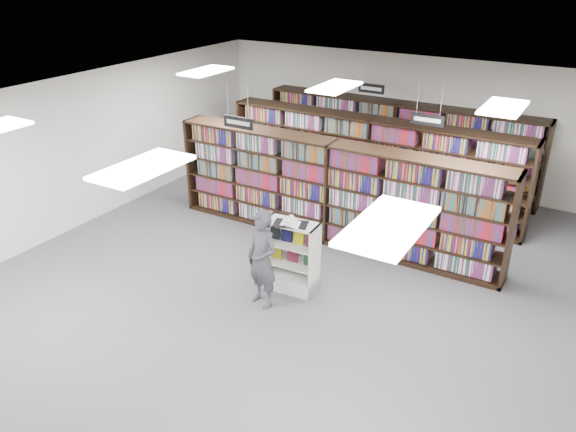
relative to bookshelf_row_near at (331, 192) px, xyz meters
The scene contains 18 objects.
floor 2.26m from the bookshelf_row_near, 90.00° to the right, with size 12.00×12.00×0.00m, color #55555A.
ceiling 2.94m from the bookshelf_row_near, 90.00° to the right, with size 10.00×12.00×0.10m, color silver.
wall_back 4.04m from the bookshelf_row_near, 90.00° to the left, with size 10.00×0.10×3.20m, color silver.
wall_left 5.41m from the bookshelf_row_near, 158.20° to the right, with size 0.10×12.00×3.20m, color silver.
bookshelf_row_near is the anchor object (origin of this frame).
bookshelf_row_mid 2.00m from the bookshelf_row_near, 90.00° to the left, with size 7.00×0.60×2.10m.
bookshelf_row_far 3.70m from the bookshelf_row_near, 90.00° to the left, with size 7.00×0.60×2.10m.
aisle_sign_left 2.33m from the bookshelf_row_near, 146.29° to the right, with size 0.65×0.02×0.80m.
aisle_sign_right 2.33m from the bookshelf_row_near, 33.67° to the left, with size 0.65×0.02×0.80m.
aisle_sign_center 3.38m from the bookshelf_row_near, 99.46° to the left, with size 0.65×0.02×0.80m.
troffer_front_center 5.43m from the bookshelf_row_near, 90.00° to the right, with size 0.60×1.20×0.04m, color white.
troffer_front_right 6.20m from the bookshelf_row_near, 59.04° to the right, with size 0.60×1.20×0.04m, color white.
troffer_back_left 3.67m from the bookshelf_row_near, behind, with size 0.60×1.20×0.04m, color white.
troffer_back_center 2.11m from the bookshelf_row_near, ahead, with size 0.60×1.20×0.04m, color white.
troffer_back_right 3.67m from the bookshelf_row_near, ahead, with size 0.60×1.20×0.04m, color white.
endcap_display 2.12m from the bookshelf_row_near, 82.34° to the right, with size 0.96×0.53×1.30m.
open_book 2.15m from the bookshelf_row_near, 82.30° to the right, with size 0.64×0.49×0.13m.
shopper 2.71m from the bookshelf_row_near, 87.96° to the right, with size 0.62×0.41×1.70m, color #4B4751.
Camera 1 is at (4.53, -7.38, 5.39)m, focal length 35.00 mm.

